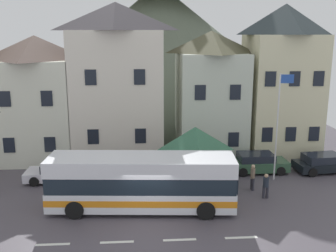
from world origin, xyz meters
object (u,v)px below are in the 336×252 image
object	(u,v)px
townhouse_03	(210,94)
parked_car_01	(257,163)
parked_car_00	(61,172)
transit_bus	(142,183)
bus_shelter	(195,139)
parked_car_03	(324,163)
flagpole	(279,120)
pedestrian_00	(266,185)
pedestrian_01	(253,177)
townhouse_01	(38,97)
hilltop_castle	(159,45)
townhouse_02	(117,83)
townhouse_04	(282,82)
public_bench	(160,172)

from	to	relation	value
townhouse_03	parked_car_01	distance (m)	6.92
townhouse_03	parked_car_00	bearing A→B (deg)	-153.17
transit_bus	bus_shelter	xyz separation A→B (m)	(3.43, 3.27, 1.60)
parked_car_03	flagpole	bearing A→B (deg)	-167.21
parked_car_00	pedestrian_00	distance (m)	13.35
townhouse_03	transit_bus	bearing A→B (deg)	-118.44
bus_shelter	pedestrian_01	xyz separation A→B (m)	(3.55, -0.97, -2.27)
townhouse_01	hilltop_castle	distance (m)	23.14
parked_car_03	pedestrian_00	size ratio (longest dim) A/B	2.88
townhouse_02	parked_car_00	world-z (taller)	townhouse_02
transit_bus	townhouse_02	bearing A→B (deg)	104.66
townhouse_04	public_bench	world-z (taller)	townhouse_04
pedestrian_00	public_bench	world-z (taller)	pedestrian_00
townhouse_03	pedestrian_00	distance (m)	10.37
transit_bus	pedestrian_00	xyz separation A→B (m)	(7.41, 1.01, -0.72)
townhouse_04	public_bench	size ratio (longest dim) A/B	8.38
bus_shelter	parked_car_00	size ratio (longest dim) A/B	0.87
townhouse_02	public_bench	bearing A→B (deg)	-59.23
townhouse_03	pedestrian_00	bearing A→B (deg)	-79.11
townhouse_04	bus_shelter	size ratio (longest dim) A/B	3.02
townhouse_04	bus_shelter	xyz separation A→B (m)	(-7.83, -6.67, -2.80)
parked_car_03	hilltop_castle	bearing A→B (deg)	106.56
townhouse_02	townhouse_03	xyz separation A→B (m)	(7.35, 0.50, -1.03)
townhouse_03	transit_bus	size ratio (longest dim) A/B	0.94
flagpole	parked_car_00	bearing A→B (deg)	176.84
townhouse_01	townhouse_03	xyz separation A→B (m)	(13.63, -0.35, 0.18)
pedestrian_01	parked_car_03	bearing A→B (deg)	26.59
pedestrian_00	pedestrian_01	world-z (taller)	pedestrian_01
bus_shelter	public_bench	bearing A→B (deg)	144.03
pedestrian_01	townhouse_01	bearing A→B (deg)	150.72
townhouse_01	townhouse_02	size ratio (longest dim) A/B	0.80
townhouse_01	parked_car_00	bearing A→B (deg)	-65.97
bus_shelter	pedestrian_01	distance (m)	4.33
flagpole	transit_bus	bearing A→B (deg)	-156.12
parked_car_00	parked_car_03	xyz separation A→B (m)	(18.43, 0.54, 0.01)
transit_bus	parked_car_01	xyz separation A→B (m)	(8.28, 5.62, -0.88)
transit_bus	parked_car_01	world-z (taller)	transit_bus
townhouse_03	pedestrian_01	xyz separation A→B (m)	(1.37, -8.06, -4.07)
transit_bus	parked_car_01	size ratio (longest dim) A/B	2.55
townhouse_01	pedestrian_01	bearing A→B (deg)	-29.28
parked_car_01	parked_car_03	size ratio (longest dim) A/B	0.94
transit_bus	pedestrian_01	size ratio (longest dim) A/B	6.21
parked_car_03	townhouse_01	bearing A→B (deg)	160.04
parked_car_03	public_bench	distance (m)	11.82
public_bench	bus_shelter	bearing A→B (deg)	-35.97
parked_car_00	pedestrian_01	bearing A→B (deg)	169.26
parked_car_00	parked_car_01	size ratio (longest dim) A/B	1.10
bus_shelter	hilltop_castle	bearing A→B (deg)	91.75
townhouse_02	parked_car_03	distance (m)	16.36
parked_car_00	pedestrian_00	bearing A→B (deg)	164.19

